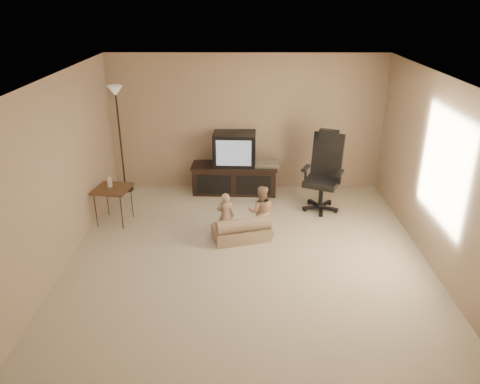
% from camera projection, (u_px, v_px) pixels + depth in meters
% --- Properties ---
extents(floor, '(5.50, 5.50, 0.00)m').
position_uv_depth(floor, '(248.00, 261.00, 6.53)').
color(floor, beige).
rests_on(floor, ground).
extents(room_shell, '(5.50, 5.50, 5.50)m').
position_uv_depth(room_shell, '(249.00, 158.00, 5.93)').
color(room_shell, white).
rests_on(room_shell, floor).
extents(tv_stand, '(1.61, 0.65, 1.14)m').
position_uv_depth(tv_stand, '(235.00, 168.00, 8.63)').
color(tv_stand, black).
rests_on(tv_stand, floor).
extents(office_chair, '(0.83, 0.84, 1.36)m').
position_uv_depth(office_chair, '(323.00, 182.00, 7.95)').
color(office_chair, black).
rests_on(office_chair, floor).
extents(side_table, '(0.62, 0.62, 0.81)m').
position_uv_depth(side_table, '(112.00, 189.00, 7.43)').
color(side_table, brown).
rests_on(side_table, floor).
extents(floor_lamp, '(0.31, 0.31, 1.96)m').
position_uv_depth(floor_lamp, '(118.00, 116.00, 8.32)').
color(floor_lamp, black).
rests_on(floor_lamp, floor).
extents(child_sofa, '(0.92, 0.67, 0.41)m').
position_uv_depth(child_sofa, '(242.00, 230.00, 7.02)').
color(child_sofa, gray).
rests_on(child_sofa, floor).
extents(toddler_left, '(0.28, 0.21, 0.73)m').
position_uv_depth(toddler_left, '(225.00, 216.00, 7.02)').
color(toddler_left, tan).
rests_on(toddler_left, floor).
extents(toddler_right, '(0.42, 0.25, 0.82)m').
position_uv_depth(toddler_right, '(261.00, 211.00, 7.05)').
color(toddler_right, tan).
rests_on(toddler_right, floor).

